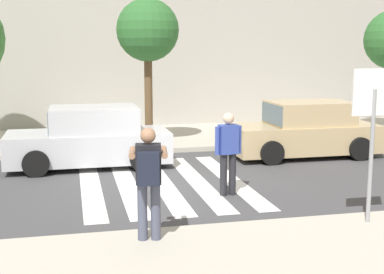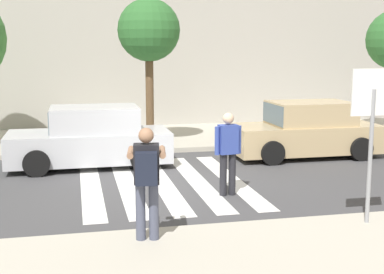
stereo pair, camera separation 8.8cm
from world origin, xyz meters
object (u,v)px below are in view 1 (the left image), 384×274
pedestrian_crossing (228,149)px  parked_car_tan (305,131)px  stop_sign (373,111)px  street_tree_center (148,32)px  photographer_with_backpack (149,174)px  parked_car_silver (90,139)px

pedestrian_crossing → parked_car_tan: pedestrian_crossing is taller
stop_sign → street_tree_center: street_tree_center is taller
street_tree_center → stop_sign: bearing=-72.7°
pedestrian_crossing → street_tree_center: 6.12m
photographer_with_backpack → parked_car_tan: 8.04m
street_tree_center → parked_car_silver: bearing=-130.9°
pedestrian_crossing → parked_car_tan: 4.72m
pedestrian_crossing → street_tree_center: size_ratio=0.40×
stop_sign → parked_car_tan: stop_sign is taller
photographer_with_backpack → parked_car_silver: 6.08m
stop_sign → photographer_with_backpack: stop_sign is taller
parked_car_tan → street_tree_center: street_tree_center is taller
stop_sign → pedestrian_crossing: 3.24m
parked_car_tan → street_tree_center: (-4.11, 2.11, 2.77)m
pedestrian_crossing → photographer_with_backpack: bearing=-127.6°
photographer_with_backpack → parked_car_tan: photographer_with_backpack is taller
pedestrian_crossing → street_tree_center: bearing=98.7°
photographer_with_backpack → parked_car_tan: (5.30, 6.03, -0.44)m
stop_sign → photographer_with_backpack: (-3.71, -0.06, -0.84)m
pedestrian_crossing → parked_car_silver: size_ratio=0.42×
stop_sign → street_tree_center: bearing=107.3°
stop_sign → parked_car_tan: size_ratio=0.62×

